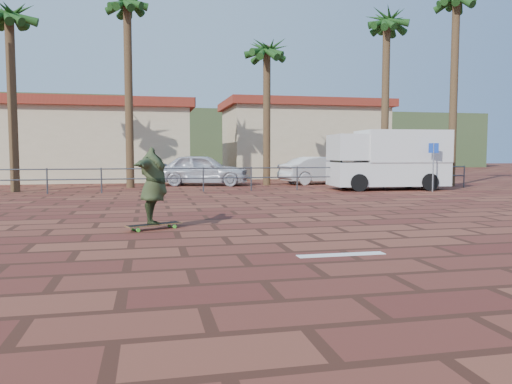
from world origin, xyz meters
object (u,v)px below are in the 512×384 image
longboard (154,225)px  car_white (320,170)px  campervan (388,159)px  car_silver (203,170)px  skateboarder (154,186)px

longboard → car_white: bearing=33.5°
longboard → campervan: (10.04, 9.46, 1.24)m
longboard → car_silver: size_ratio=0.26×
skateboarder → car_white: bearing=-16.8°
longboard → skateboarder: size_ratio=0.61×
campervan → car_silver: size_ratio=1.12×
longboard → car_white: size_ratio=0.28×
skateboarder → car_white: (8.48, 13.80, -0.21)m
skateboarder → car_silver: bearing=4.6°
car_white → skateboarder: bearing=136.3°
car_white → longboard: bearing=136.3°
longboard → car_white: (8.48, 13.80, 0.60)m
skateboarder → campervan: bearing=-32.0°
longboard → car_white: 16.21m
skateboarder → car_white: 16.20m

